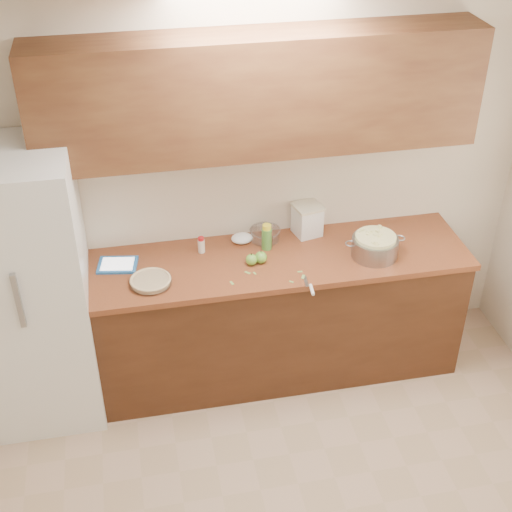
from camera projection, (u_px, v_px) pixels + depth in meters
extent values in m
plane|color=white|center=(357.00, 85.00, 2.37)|extent=(3.60, 3.60, 0.00)
plane|color=beige|center=(254.00, 182.00, 4.56)|extent=(3.60, 0.00, 3.60)
cube|color=#492514|center=(263.00, 318.00, 4.78)|extent=(2.60, 0.65, 0.88)
cube|color=brown|center=(263.00, 261.00, 4.52)|extent=(2.64, 0.68, 0.04)
cube|color=brown|center=(259.00, 94.00, 4.06)|extent=(2.60, 0.34, 0.70)
cube|color=white|center=(29.00, 291.00, 4.26)|extent=(0.70, 0.70, 1.80)
cylinder|color=silver|center=(151.00, 282.00, 4.27)|extent=(0.26, 0.26, 0.04)
cylinder|color=tan|center=(151.00, 281.00, 4.27)|extent=(0.23, 0.23, 0.03)
torus|color=tan|center=(150.00, 280.00, 4.26)|extent=(0.25, 0.25, 0.02)
cylinder|color=gray|center=(375.00, 247.00, 4.50)|extent=(0.30, 0.30, 0.13)
torus|color=gray|center=(351.00, 244.00, 4.45)|extent=(0.07, 0.07, 0.01)
torus|color=gray|center=(400.00, 238.00, 4.50)|extent=(0.07, 0.07, 0.01)
cylinder|color=beige|center=(375.00, 245.00, 4.49)|extent=(0.26, 0.26, 0.13)
cube|color=white|center=(307.00, 221.00, 4.70)|extent=(0.19, 0.19, 0.20)
cube|color=beige|center=(308.00, 207.00, 4.64)|extent=(0.21, 0.21, 0.02)
cube|color=#2261A7|center=(118.00, 265.00, 4.44)|extent=(0.27, 0.22, 0.02)
cube|color=white|center=(117.00, 264.00, 4.43)|extent=(0.22, 0.18, 0.00)
cube|color=gray|center=(306.00, 281.00, 4.30)|extent=(0.03, 0.11, 0.00)
cylinder|color=white|center=(312.00, 290.00, 4.22)|extent=(0.03, 0.10, 0.02)
cylinder|color=#4C8C38|center=(267.00, 239.00, 4.56)|extent=(0.07, 0.07, 0.15)
cylinder|color=yellow|center=(267.00, 227.00, 4.51)|extent=(0.06, 0.06, 0.03)
cylinder|color=beige|center=(201.00, 246.00, 4.55)|extent=(0.04, 0.04, 0.09)
cylinder|color=red|center=(201.00, 239.00, 4.52)|extent=(0.04, 0.04, 0.02)
cylinder|color=black|center=(270.00, 241.00, 4.60)|extent=(0.04, 0.04, 0.08)
cylinder|color=red|center=(270.00, 235.00, 4.57)|extent=(0.03, 0.03, 0.02)
cylinder|color=silver|center=(265.00, 234.00, 4.68)|extent=(0.19, 0.19, 0.07)
torus|color=silver|center=(265.00, 230.00, 4.66)|extent=(0.20, 0.20, 0.01)
ellipsoid|color=white|center=(242.00, 238.00, 4.65)|extent=(0.16, 0.14, 0.06)
sphere|color=#629C31|center=(251.00, 260.00, 4.43)|extent=(0.07, 0.07, 0.07)
cylinder|color=#3F2D19|center=(251.00, 254.00, 4.41)|extent=(0.01, 0.01, 0.01)
sphere|color=#629C31|center=(261.00, 257.00, 4.45)|extent=(0.08, 0.08, 0.08)
cylinder|color=#3F2D19|center=(261.00, 251.00, 4.43)|extent=(0.01, 0.01, 0.01)
cube|color=#82A851|center=(232.00, 283.00, 4.29)|extent=(0.02, 0.04, 0.00)
cube|color=#82A851|center=(248.00, 273.00, 4.38)|extent=(0.04, 0.04, 0.00)
cube|color=#82A851|center=(291.00, 282.00, 4.30)|extent=(0.03, 0.03, 0.00)
cube|color=#82A851|center=(303.00, 277.00, 4.34)|extent=(0.03, 0.05, 0.00)
cube|color=#82A851|center=(255.00, 273.00, 4.37)|extent=(0.02, 0.03, 0.00)
cube|color=#82A851|center=(300.00, 272.00, 4.39)|extent=(0.03, 0.01, 0.00)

